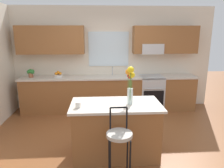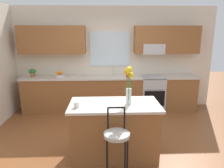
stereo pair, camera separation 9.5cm
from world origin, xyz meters
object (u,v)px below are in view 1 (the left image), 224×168
flower_vase (130,82)px  fruit_bowl_oranges (58,75)px  bar_stool_near (119,138)px  kitchen_island (116,129)px  oven_range (151,93)px  mug_ceramic (78,105)px  potted_plant_small (31,73)px

flower_vase → fruit_bowl_oranges: (-1.53, 2.19, -0.32)m
bar_stool_near → fruit_bowl_oranges: 3.07m
kitchen_island → bar_stool_near: 0.63m
oven_range → kitchen_island: bearing=-117.8°
flower_vase → mug_ceramic: bearing=-171.9°
kitchen_island → flower_vase: 0.85m
bar_stool_near → fruit_bowl_oranges: size_ratio=4.34×
kitchen_island → oven_range: bearing=62.2°
bar_stool_near → mug_ceramic: 0.82m
kitchen_island → flower_vase: (0.22, -0.03, 0.82)m
oven_range → flower_vase: flower_vase is taller
kitchen_island → fruit_bowl_oranges: fruit_bowl_oranges is taller
mug_ceramic → kitchen_island: bearing=14.0°
oven_range → kitchen_island: same height
oven_range → bar_stool_near: (-1.12, -2.73, 0.18)m
oven_range → potted_plant_small: potted_plant_small is taller
bar_stool_near → kitchen_island: bearing=90.0°
bar_stool_near → potted_plant_small: potted_plant_small is taller
kitchen_island → potted_plant_small: (-1.99, 2.15, 0.58)m
bar_stool_near → oven_range: bearing=67.7°
mug_ceramic → fruit_bowl_oranges: bearing=107.1°
oven_range → flower_vase: (-0.90, -2.16, 0.83)m
bar_stool_near → mug_ceramic: size_ratio=11.58×
oven_range → potted_plant_small: 3.16m
oven_range → kitchen_island: size_ratio=0.63×
kitchen_island → fruit_bowl_oranges: (-1.30, 2.16, 0.51)m
oven_range → potted_plant_small: bearing=179.6°
flower_vase → fruit_bowl_oranges: size_ratio=2.58×
oven_range → mug_ceramic: 2.89m
oven_range → flower_vase: size_ratio=1.48×
oven_range → potted_plant_small: (-3.11, 0.02, 0.59)m
kitchen_island → fruit_bowl_oranges: 2.57m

